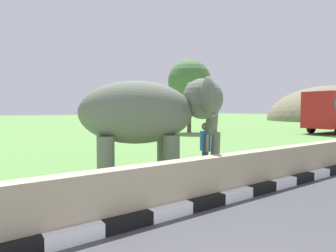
{
  "coord_description": "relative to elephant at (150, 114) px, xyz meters",
  "views": [
    {
      "loc": [
        -2.04,
        -0.84,
        2.04
      ],
      "look_at": [
        2.28,
        5.33,
        1.6
      ],
      "focal_mm": 30.31,
      "sensor_mm": 36.0,
      "label": 1
    }
  ],
  "objects": [
    {
      "name": "hill_east",
      "position": [
        52.99,
        20.08,
        -1.91
      ],
      "size": [
        26.88,
        21.5,
        13.22
      ],
      "color": "#736B53",
      "rests_on": "ground_plane"
    },
    {
      "name": "barrier_parapet",
      "position": [
        -0.01,
        -2.1,
        -1.41
      ],
      "size": [
        28.0,
        0.36,
        1.0
      ],
      "primitive_type": "cube",
      "color": "tan",
      "rests_on": "ground_plane"
    },
    {
      "name": "tree_distant",
      "position": [
        11.93,
        12.94,
        2.59
      ],
      "size": [
        3.8,
        3.8,
        6.43
      ],
      "color": "brown",
      "rests_on": "ground_plane"
    },
    {
      "name": "elephant",
      "position": [
        0.0,
        0.0,
        0.0
      ],
      "size": [
        4.05,
        3.16,
        2.92
      ],
      "color": "#616A5B",
      "rests_on": "ground_plane"
    },
    {
      "name": "striped_curb",
      "position": [
        -2.36,
        -2.4,
        -1.79
      ],
      "size": [
        16.2,
        0.2,
        0.24
      ],
      "color": "white",
      "rests_on": "ground_plane"
    },
    {
      "name": "person_handler",
      "position": [
        1.61,
        -0.46,
        -0.99
      ],
      "size": [
        0.42,
        0.61,
        1.66
      ],
      "color": "navy",
      "rests_on": "ground_plane"
    }
  ]
}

